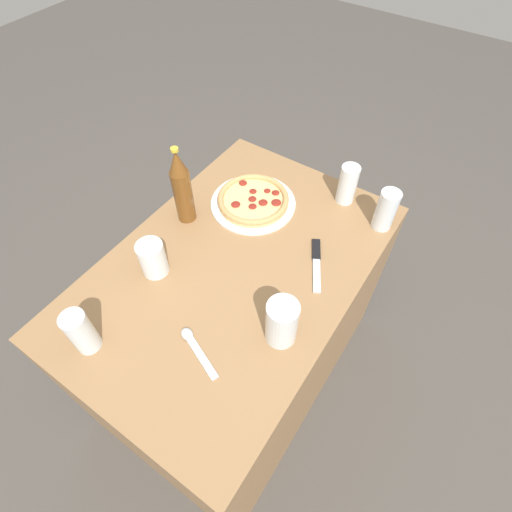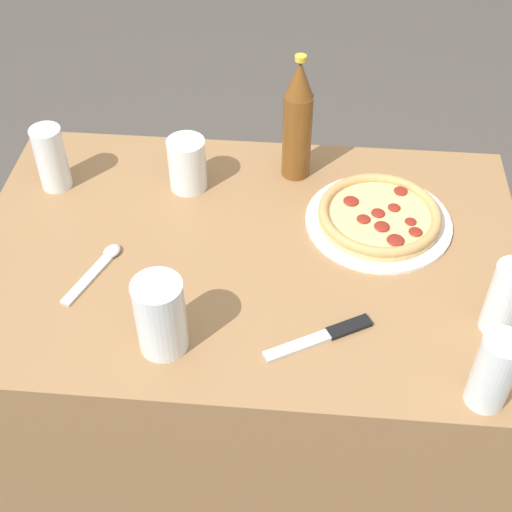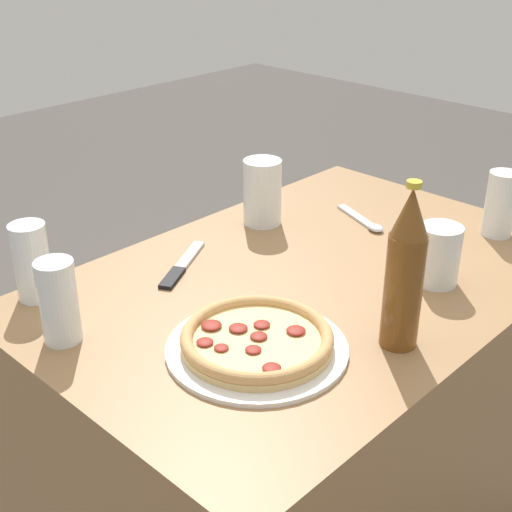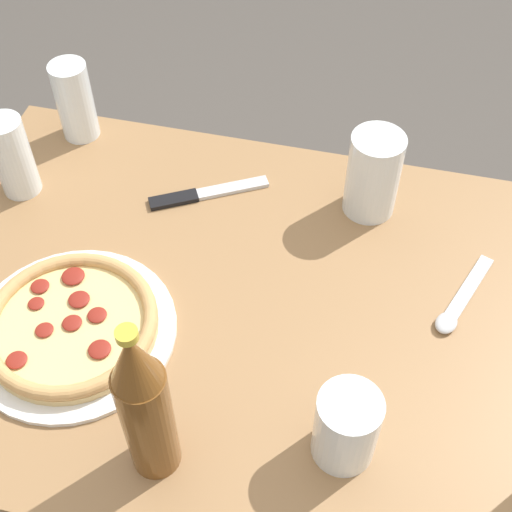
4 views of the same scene
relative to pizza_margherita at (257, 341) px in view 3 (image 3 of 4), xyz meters
name	(u,v)px [view 3 (image 3 of 4)]	position (x,y,z in m)	size (l,w,h in m)	color
table	(305,430)	(0.25, 0.10, -0.39)	(1.06, 0.70, 0.74)	#997047
pizza_margherita	(257,341)	(0.00, 0.00, 0.00)	(0.29, 0.29, 0.04)	white
glass_water	(59,303)	(-0.19, 0.25, 0.05)	(0.06, 0.06, 0.14)	white
glass_red_wine	(500,208)	(0.67, -0.06, 0.04)	(0.06, 0.06, 0.14)	white
glass_iced_tea	(262,195)	(0.37, 0.34, 0.05)	(0.08, 0.08, 0.14)	white
glass_orange_juice	(438,257)	(0.39, -0.08, 0.03)	(0.08, 0.08, 0.11)	white
glass_cola	(32,264)	(-0.15, 0.40, 0.05)	(0.06, 0.06, 0.14)	white
beer_bottle	(405,271)	(0.17, -0.15, 0.11)	(0.06, 0.06, 0.28)	brown
knife	(181,266)	(0.10, 0.30, -0.01)	(0.18, 0.12, 0.01)	black
spoon	(366,222)	(0.52, 0.17, -0.01)	(0.08, 0.16, 0.01)	silver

